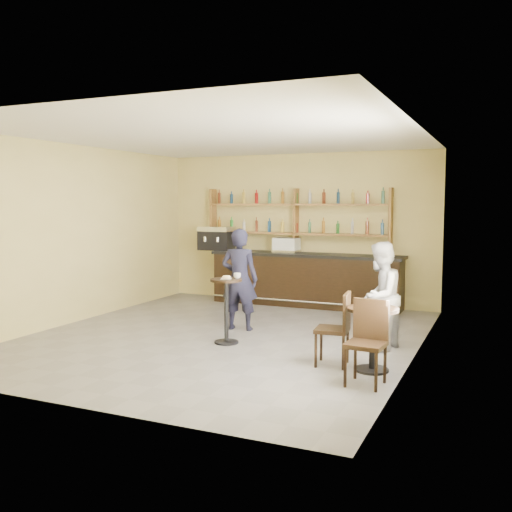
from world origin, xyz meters
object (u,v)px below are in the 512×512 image
at_px(pedestal_table, 226,311).
at_px(bar_counter, 306,280).
at_px(cafe_table, 372,339).
at_px(patron_second, 380,296).
at_px(espresso_machine, 216,238).
at_px(man_main, 240,279).
at_px(pastry_case, 287,245).
at_px(chair_south, 366,344).
at_px(chair_west, 332,329).

bearing_deg(pedestal_table, bar_counter, 88.65).
bearing_deg(cafe_table, pedestal_table, 167.05).
bearing_deg(patron_second, espresso_machine, -113.88).
bearing_deg(man_main, pedestal_table, 93.97).
xyz_separation_m(man_main, cafe_table, (2.60, -1.48, -0.45)).
xyz_separation_m(pastry_case, chair_south, (2.78, -4.68, -0.75)).
bearing_deg(pastry_case, pedestal_table, -86.49).
bearing_deg(chair_west, espresso_machine, -142.31).
relative_size(pastry_case, cafe_table, 0.62).
relative_size(cafe_table, chair_south, 0.82).
xyz_separation_m(pedestal_table, chair_west, (1.83, -0.50, -0.01)).
distance_m(bar_counter, chair_south, 5.23).
xyz_separation_m(man_main, chair_south, (2.65, -2.08, -0.36)).
bearing_deg(man_main, pastry_case, -96.24).
xyz_separation_m(bar_counter, espresso_machine, (-2.11, 0.00, 0.81)).
bearing_deg(espresso_machine, pastry_case, -2.45).
distance_m(chair_west, patron_second, 1.17).
bearing_deg(pastry_case, chair_south, -61.45).
bearing_deg(cafe_table, chair_west, 174.81).
distance_m(pedestal_table, man_main, 1.03).
bearing_deg(bar_counter, pedestal_table, -91.35).
relative_size(chair_south, patron_second, 0.63).
bearing_deg(pedestal_table, patron_second, 13.93).
bearing_deg(patron_second, chair_south, 17.11).
bearing_deg(man_main, patron_second, 162.12).
relative_size(bar_counter, man_main, 2.35).
height_order(espresso_machine, cafe_table, espresso_machine).
bearing_deg(bar_counter, espresso_machine, 180.00).
bearing_deg(bar_counter, chair_south, -63.38).
bearing_deg(patron_second, chair_west, -10.60).
height_order(espresso_machine, chair_south, espresso_machine).
relative_size(man_main, cafe_table, 2.09).
relative_size(espresso_machine, chair_south, 0.73).
height_order(bar_counter, patron_second, patron_second).
bearing_deg(man_main, bar_counter, -105.79).
height_order(man_main, chair_west, man_main).
bearing_deg(patron_second, cafe_table, 17.85).
distance_m(espresso_machine, patron_second, 5.23).
height_order(bar_counter, pedestal_table, bar_counter).
distance_m(espresso_machine, cafe_table, 6.08).
xyz_separation_m(espresso_machine, cafe_table, (4.40, -4.08, -0.95)).
bearing_deg(espresso_machine, chair_south, -48.87).
height_order(pastry_case, pedestal_table, pastry_case).
bearing_deg(chair_west, pedestal_table, -111.23).
xyz_separation_m(bar_counter, pedestal_table, (-0.08, -3.53, -0.05)).
relative_size(man_main, chair_south, 1.72).
height_order(man_main, chair_south, man_main).
relative_size(chair_west, patron_second, 0.62).
relative_size(espresso_machine, pastry_case, 1.41).
height_order(pastry_case, man_main, man_main).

